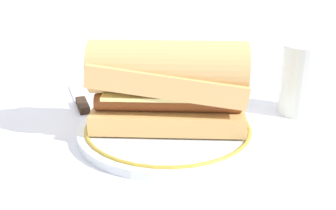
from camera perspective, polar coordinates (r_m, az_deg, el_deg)
ground_plane at (r=0.55m, az=2.84°, el=-5.53°), size 1.50×1.50×0.00m
plate at (r=0.58m, az=-0.00°, el=-3.43°), size 0.25×0.25×0.01m
sausage_sandwich at (r=0.55m, az=-0.00°, el=3.06°), size 0.23×0.14×0.12m
drinking_glass at (r=0.67m, az=18.27°, el=2.79°), size 0.07×0.07×0.11m
butter_knife at (r=0.71m, az=-12.25°, el=0.79°), size 0.03×0.15×0.01m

